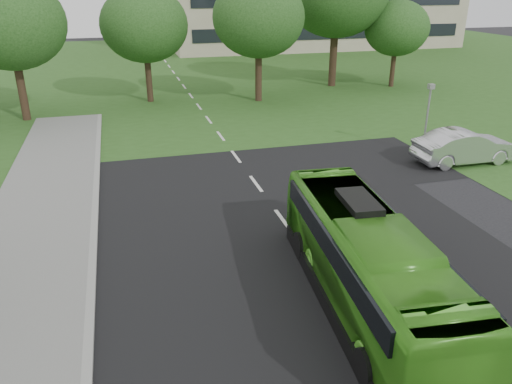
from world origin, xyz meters
TOP-DOWN VIEW (x-y plane):
  - ground at (0.00, 0.00)m, footprint 160.00×160.00m
  - street_surfaces at (-0.38, 22.75)m, footprint 120.00×120.00m
  - tree_park_a at (-11.83, 25.32)m, footprint 6.91×6.91m
  - tree_park_b at (-3.33, 28.79)m, footprint 6.43×6.43m
  - tree_park_c at (4.85, 26.77)m, footprint 6.84×6.84m
  - tree_park_e at (17.80, 29.20)m, footprint 5.47×5.47m
  - bus at (0.52, 0.20)m, footprint 3.20×9.97m
  - sedan at (11.05, 10.00)m, footprint 5.25×1.88m
  - camera_pole at (10.00, 12.00)m, footprint 0.38×0.35m

SIDE VIEW (x-z plane):
  - ground at x=0.00m, z-range 0.00..0.00m
  - street_surfaces at x=-0.38m, z-range -0.05..0.10m
  - sedan at x=11.05m, z-range 0.00..1.72m
  - bus at x=0.52m, z-range 0.00..2.73m
  - camera_pole at x=10.00m, z-range 0.54..4.27m
  - tree_park_e at x=17.80m, z-range 1.31..8.59m
  - tree_park_b at x=-3.33m, z-range 1.47..9.90m
  - tree_park_c at x=4.85m, z-range 1.62..10.71m
  - tree_park_a at x=-11.83m, z-range 1.64..10.82m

